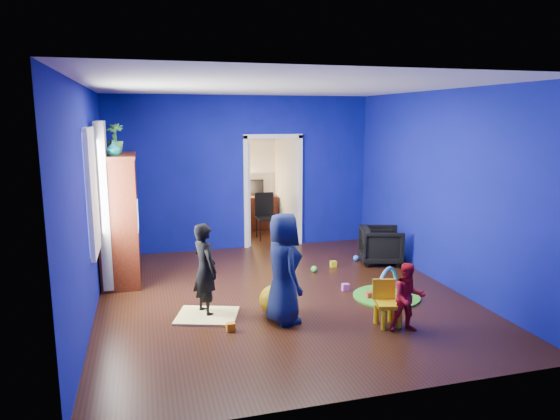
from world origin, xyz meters
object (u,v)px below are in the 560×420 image
object	(u,v)px
tv_armoire	(119,219)
folding_chair	(266,217)
kid_chair	(388,306)
play_mat	(386,296)
armchair	(381,245)
vase	(114,148)
child_black	(205,269)
toddler_red	(408,297)
crt_tv	(122,216)
hopper_ball	(274,300)
child_navy	(283,268)
study_desk	(256,213)

from	to	relation	value
tv_armoire	folding_chair	distance (m)	3.50
kid_chair	play_mat	size ratio (longest dim) A/B	0.54
armchair	vase	bearing A→B (deg)	108.51
kid_chair	child_black	bearing A→B (deg)	170.29
kid_chair	folding_chair	size ratio (longest dim) A/B	0.54
armchair	toddler_red	distance (m)	2.81
child_black	crt_tv	bearing A→B (deg)	9.45
kid_chair	folding_chair	distance (m)	4.67
vase	play_mat	distance (m)	4.40
hopper_ball	armchair	bearing A→B (deg)	36.03
child_black	kid_chair	size ratio (longest dim) A/B	2.40
child_black	play_mat	world-z (taller)	child_black
tv_armoire	folding_chair	world-z (taller)	tv_armoire
toddler_red	kid_chair	size ratio (longest dim) A/B	1.66
child_black	vase	xyz separation A→B (m)	(-1.09, 1.37, 1.47)
tv_armoire	folding_chair	size ratio (longest dim) A/B	2.13
crt_tv	hopper_ball	distance (m)	2.81
child_navy	folding_chair	bearing A→B (deg)	-18.31
vase	tv_armoire	xyz separation A→B (m)	(0.00, 0.30, -1.09)
child_navy	folding_chair	distance (m)	4.28
hopper_ball	child_navy	bearing A→B (deg)	-78.69
child_black	crt_tv	world-z (taller)	crt_tv
toddler_red	play_mat	size ratio (longest dim) A/B	0.89
toddler_red	folding_chair	bearing A→B (deg)	106.59
child_black	vase	size ratio (longest dim) A/B	5.62
armchair	child_navy	distance (m)	3.07
toddler_red	play_mat	world-z (taller)	toddler_red
child_navy	toddler_red	distance (m)	1.52
armchair	toddler_red	size ratio (longest dim) A/B	0.84
hopper_ball	kid_chair	size ratio (longest dim) A/B	0.77
crt_tv	kid_chair	size ratio (longest dim) A/B	1.40
folding_chair	vase	bearing A→B (deg)	-140.16
armchair	vase	world-z (taller)	vase
toddler_red	study_desk	bearing A→B (deg)	105.57
child_navy	kid_chair	xyz separation A→B (m)	(1.19, -0.46, -0.44)
child_black	crt_tv	size ratio (longest dim) A/B	1.71
tv_armoire	crt_tv	bearing A→B (deg)	0.00
tv_armoire	play_mat	bearing A→B (deg)	-25.58
crt_tv	study_desk	distance (m)	4.13
child_black	play_mat	bearing A→B (deg)	-114.04
kid_chair	play_mat	distance (m)	1.01
armchair	kid_chair	distance (m)	2.68
kid_chair	vase	bearing A→B (deg)	158.52
armchair	folding_chair	distance (m)	2.68
child_black	study_desk	xyz separation A→B (m)	(1.72, 4.67, -0.22)
kid_chair	study_desk	xyz separation A→B (m)	(-0.37, 5.61, 0.12)
tv_armoire	study_desk	xyz separation A→B (m)	(2.80, 3.00, -0.60)
crt_tv	folding_chair	size ratio (longest dim) A/B	0.76
vase	crt_tv	world-z (taller)	vase
crt_tv	kid_chair	distance (m)	4.15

